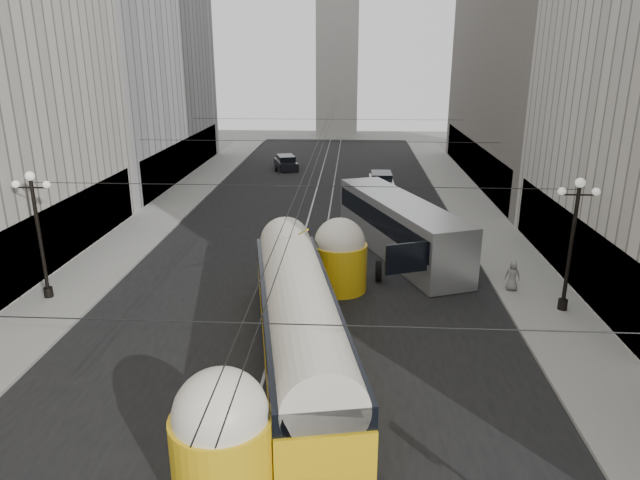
# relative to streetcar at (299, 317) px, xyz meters

# --- Properties ---
(road) EXTENTS (20.00, 85.00, 0.02)m
(road) POSITION_rel_streetcar_xyz_m (-0.50, 19.75, -1.91)
(road) COLOR black
(road) RESTS_ON ground
(sidewalk_left) EXTENTS (4.00, 72.00, 0.15)m
(sidewalk_left) POSITION_rel_streetcar_xyz_m (-12.50, 23.25, -1.84)
(sidewalk_left) COLOR gray
(sidewalk_left) RESTS_ON ground
(sidewalk_right) EXTENTS (4.00, 72.00, 0.15)m
(sidewalk_right) POSITION_rel_streetcar_xyz_m (11.50, 23.25, -1.84)
(sidewalk_right) COLOR gray
(sidewalk_right) RESTS_ON ground
(rail_left) EXTENTS (0.12, 85.00, 0.04)m
(rail_left) POSITION_rel_streetcar_xyz_m (-1.25, 19.75, -1.91)
(rail_left) COLOR gray
(rail_left) RESTS_ON ground
(rail_right) EXTENTS (0.12, 85.00, 0.04)m
(rail_right) POSITION_rel_streetcar_xyz_m (0.25, 19.75, -1.91)
(rail_right) COLOR gray
(rail_right) RESTS_ON ground
(building_left_far) EXTENTS (12.60, 28.60, 28.60)m
(building_left_far) POSITION_rel_streetcar_xyz_m (-20.49, 35.25, 12.40)
(building_left_far) COLOR #999999
(building_left_far) RESTS_ON ground
(distant_tower) EXTENTS (6.00, 6.00, 31.36)m
(distant_tower) POSITION_rel_streetcar_xyz_m (-0.50, 67.25, 13.05)
(distant_tower) COLOR #B2AFA8
(distant_tower) RESTS_ON ground
(lamppost_left_mid) EXTENTS (1.86, 0.44, 6.37)m
(lamppost_left_mid) POSITION_rel_streetcar_xyz_m (-13.10, 5.25, 1.83)
(lamppost_left_mid) COLOR black
(lamppost_left_mid) RESTS_ON sidewalk_left
(lamppost_right_mid) EXTENTS (1.86, 0.44, 6.37)m
(lamppost_right_mid) POSITION_rel_streetcar_xyz_m (12.10, 5.25, 1.83)
(lamppost_right_mid) COLOR black
(lamppost_right_mid) RESTS_ON sidewalk_right
(catenary) EXTENTS (25.00, 72.00, 0.23)m
(catenary) POSITION_rel_streetcar_xyz_m (-0.38, 18.74, 3.97)
(catenary) COLOR black
(catenary) RESTS_ON ground
(streetcar) EXTENTS (5.64, 17.60, 3.92)m
(streetcar) POSITION_rel_streetcar_xyz_m (0.00, 0.00, 0.00)
(streetcar) COLOR gold
(streetcar) RESTS_ON ground
(city_bus) EXTENTS (7.39, 13.90, 3.40)m
(city_bus) POSITION_rel_streetcar_xyz_m (4.89, 13.22, -0.05)
(city_bus) COLOR #AAADB0
(city_bus) RESTS_ON ground
(sedan_white_far) EXTENTS (2.08, 4.96, 1.56)m
(sedan_white_far) POSITION_rel_streetcar_xyz_m (4.61, 30.75, -1.21)
(sedan_white_far) COLOR white
(sedan_white_far) RESTS_ON ground
(sedan_dark_far) EXTENTS (3.14, 4.96, 1.45)m
(sedan_dark_far) POSITION_rel_streetcar_xyz_m (-5.14, 39.98, -1.25)
(sedan_dark_far) COLOR black
(sedan_dark_far) RESTS_ON ground
(pedestrian_sidewalk_right) EXTENTS (0.86, 0.66, 1.57)m
(pedestrian_sidewalk_right) POSITION_rel_streetcar_xyz_m (10.28, 7.50, -0.98)
(pedestrian_sidewalk_right) COLOR slate
(pedestrian_sidewalk_right) RESTS_ON sidewalk_right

